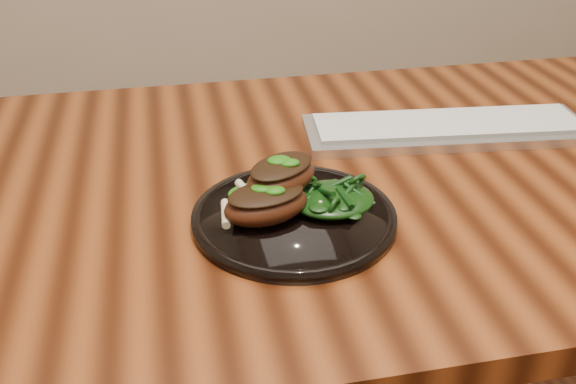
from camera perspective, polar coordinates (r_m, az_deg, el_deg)
The scene contains 7 objects.
desk at distance 0.99m, azimuth 5.46°, elevation -2.11°, with size 1.60×0.80×0.75m.
plate at distance 0.81m, azimuth 0.54°, elevation -2.22°, with size 0.26×0.26×0.02m.
lamb_chop_front at distance 0.78m, azimuth -2.01°, elevation -0.98°, with size 0.12×0.09×0.05m.
lamb_chop_back at distance 0.81m, azimuth -0.64°, elevation 1.51°, with size 0.12×0.12×0.05m.
herb_smear at distance 0.85m, azimuth -2.37°, elevation 0.03°, with size 0.09×0.06×0.01m, color #124E08.
greens_heap at distance 0.81m, azimuth 3.98°, elevation -0.20°, with size 0.11×0.10×0.04m.
keyboard at distance 1.08m, azimuth 13.96°, elevation 5.54°, with size 0.47×0.18×0.02m.
Camera 1 is at (-0.26, -0.80, 1.19)m, focal length 40.00 mm.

